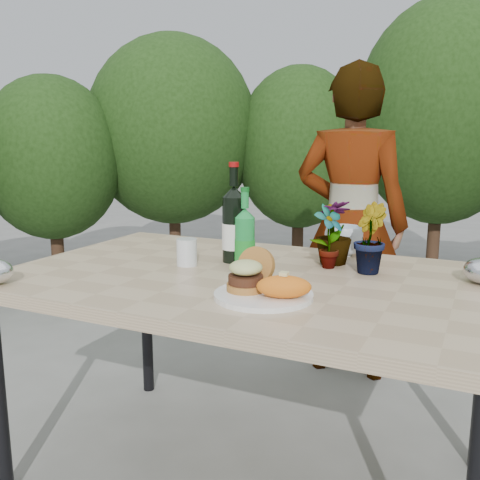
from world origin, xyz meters
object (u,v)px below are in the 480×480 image
at_px(dinner_plate, 263,295).
at_px(wine_bottle, 234,226).
at_px(person, 351,224).
at_px(patio_table, 250,291).

bearing_deg(dinner_plate, wine_bottle, 126.38).
bearing_deg(dinner_plate, person, 92.73).
bearing_deg(patio_table, wine_bottle, 131.80).
height_order(dinner_plate, person, person).
bearing_deg(person, dinner_plate, 90.74).
xyz_separation_m(patio_table, wine_bottle, (-0.13, 0.15, 0.19)).
xyz_separation_m(dinner_plate, wine_bottle, (-0.27, 0.36, 0.12)).
height_order(patio_table, person, person).
bearing_deg(wine_bottle, person, 91.48).
bearing_deg(wine_bottle, patio_table, -33.82).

